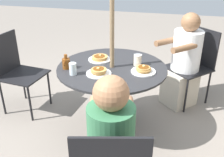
{
  "coord_description": "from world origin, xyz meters",
  "views": [
    {
      "loc": [
        2.31,
        0.55,
        1.78
      ],
      "look_at": [
        0.0,
        0.0,
        0.61
      ],
      "focal_mm": 42.0,
      "sensor_mm": 36.0,
      "label": 1
    }
  ],
  "objects_px": {
    "coffee_cup": "(138,60)",
    "drinking_glass_a": "(73,69)",
    "patio_table": "(112,82)",
    "diner_east": "(111,155)",
    "pancake_plate_c": "(99,72)",
    "syrup_bottle": "(66,63)",
    "patio_chair_north": "(16,68)",
    "diner_south": "(183,65)",
    "pancake_plate_b": "(100,58)",
    "patio_chair_south": "(194,61)",
    "pancake_plate_a": "(143,70)"
  },
  "relations": [
    {
      "from": "drinking_glass_a",
      "to": "syrup_bottle",
      "type": "bearing_deg",
      "value": -134.78
    },
    {
      "from": "patio_chair_north",
      "to": "pancake_plate_c",
      "type": "relative_size",
      "value": 3.97
    },
    {
      "from": "patio_chair_north",
      "to": "diner_south",
      "type": "distance_m",
      "value": 2.0
    },
    {
      "from": "diner_south",
      "to": "pancake_plate_b",
      "type": "height_order",
      "value": "diner_south"
    },
    {
      "from": "pancake_plate_b",
      "to": "pancake_plate_c",
      "type": "bearing_deg",
      "value": 14.49
    },
    {
      "from": "syrup_bottle",
      "to": "coffee_cup",
      "type": "height_order",
      "value": "syrup_bottle"
    },
    {
      "from": "patio_chair_south",
      "to": "syrup_bottle",
      "type": "distance_m",
      "value": 1.63
    },
    {
      "from": "patio_chair_north",
      "to": "syrup_bottle",
      "type": "relative_size",
      "value": 6.45
    },
    {
      "from": "diner_south",
      "to": "pancake_plate_a",
      "type": "height_order",
      "value": "diner_south"
    },
    {
      "from": "pancake_plate_b",
      "to": "coffee_cup",
      "type": "bearing_deg",
      "value": 84.33
    },
    {
      "from": "diner_south",
      "to": "pancake_plate_b",
      "type": "bearing_deg",
      "value": 78.01
    },
    {
      "from": "patio_table",
      "to": "coffee_cup",
      "type": "relative_size",
      "value": 9.63
    },
    {
      "from": "patio_chair_south",
      "to": "pancake_plate_c",
      "type": "relative_size",
      "value": 3.97
    },
    {
      "from": "pancake_plate_c",
      "to": "pancake_plate_a",
      "type": "bearing_deg",
      "value": 109.15
    },
    {
      "from": "syrup_bottle",
      "to": "coffee_cup",
      "type": "bearing_deg",
      "value": 110.08
    },
    {
      "from": "coffee_cup",
      "to": "drinking_glass_a",
      "type": "height_order",
      "value": "same"
    },
    {
      "from": "patio_chair_south",
      "to": "coffee_cup",
      "type": "relative_size",
      "value": 8.23
    },
    {
      "from": "pancake_plate_b",
      "to": "pancake_plate_c",
      "type": "relative_size",
      "value": 1.0
    },
    {
      "from": "coffee_cup",
      "to": "drinking_glass_a",
      "type": "xyz_separation_m",
      "value": [
        0.35,
        -0.55,
        -0.0
      ]
    },
    {
      "from": "pancake_plate_c",
      "to": "drinking_glass_a",
      "type": "xyz_separation_m",
      "value": [
        0.06,
        -0.23,
        0.03
      ]
    },
    {
      "from": "coffee_cup",
      "to": "drinking_glass_a",
      "type": "relative_size",
      "value": 1.01
    },
    {
      "from": "drinking_glass_a",
      "to": "coffee_cup",
      "type": "bearing_deg",
      "value": 122.8
    },
    {
      "from": "patio_table",
      "to": "pancake_plate_a",
      "type": "height_order",
      "value": "pancake_plate_a"
    },
    {
      "from": "pancake_plate_a",
      "to": "pancake_plate_b",
      "type": "distance_m",
      "value": 0.52
    },
    {
      "from": "pancake_plate_b",
      "to": "pancake_plate_c",
      "type": "distance_m",
      "value": 0.34
    },
    {
      "from": "diner_south",
      "to": "diner_east",
      "type": "bearing_deg",
      "value": 118.97
    },
    {
      "from": "patio_chair_north",
      "to": "coffee_cup",
      "type": "distance_m",
      "value": 1.45
    },
    {
      "from": "pancake_plate_b",
      "to": "patio_chair_south",
      "type": "bearing_deg",
      "value": 125.08
    },
    {
      "from": "diner_east",
      "to": "patio_table",
      "type": "bearing_deg",
      "value": 90.0
    },
    {
      "from": "diner_east",
      "to": "diner_south",
      "type": "xyz_separation_m",
      "value": [
        -1.72,
        0.48,
        -0.0
      ]
    },
    {
      "from": "patio_chair_south",
      "to": "drinking_glass_a",
      "type": "bearing_deg",
      "value": 88.41
    },
    {
      "from": "patio_chair_north",
      "to": "drinking_glass_a",
      "type": "bearing_deg",
      "value": 72.67
    },
    {
      "from": "patio_chair_north",
      "to": "coffee_cup",
      "type": "relative_size",
      "value": 8.23
    },
    {
      "from": "patio_table",
      "to": "diner_east",
      "type": "height_order",
      "value": "diner_east"
    },
    {
      "from": "diner_east",
      "to": "syrup_bottle",
      "type": "height_order",
      "value": "diner_east"
    },
    {
      "from": "diner_east",
      "to": "diner_south",
      "type": "relative_size",
      "value": 0.99
    },
    {
      "from": "patio_chair_north",
      "to": "coffee_cup",
      "type": "xyz_separation_m",
      "value": [
        0.05,
        1.43,
        0.26
      ]
    },
    {
      "from": "pancake_plate_c",
      "to": "coffee_cup",
      "type": "xyz_separation_m",
      "value": [
        -0.29,
        0.32,
        0.03
      ]
    },
    {
      "from": "patio_chair_south",
      "to": "drinking_glass_a",
      "type": "xyz_separation_m",
      "value": [
        1.11,
        -1.16,
        0.26
      ]
    },
    {
      "from": "pancake_plate_b",
      "to": "coffee_cup",
      "type": "distance_m",
      "value": 0.41
    },
    {
      "from": "diner_south",
      "to": "drinking_glass_a",
      "type": "xyz_separation_m",
      "value": [
        0.98,
        -1.03,
        0.26
      ]
    },
    {
      "from": "patio_table",
      "to": "pancake_plate_c",
      "type": "bearing_deg",
      "value": -23.39
    },
    {
      "from": "pancake_plate_b",
      "to": "drinking_glass_a",
      "type": "bearing_deg",
      "value": -19.89
    },
    {
      "from": "diner_east",
      "to": "syrup_bottle",
      "type": "distance_m",
      "value": 1.11
    },
    {
      "from": "diner_east",
      "to": "diner_south",
      "type": "bearing_deg",
      "value": 61.13
    },
    {
      "from": "diner_east",
      "to": "pancake_plate_c",
      "type": "distance_m",
      "value": 0.89
    },
    {
      "from": "pancake_plate_b",
      "to": "patio_table",
      "type": "bearing_deg",
      "value": 49.78
    },
    {
      "from": "patio_chair_south",
      "to": "coffee_cup",
      "type": "distance_m",
      "value": 1.0
    },
    {
      "from": "patio_chair_north",
      "to": "pancake_plate_a",
      "type": "relative_size",
      "value": 3.97
    },
    {
      "from": "pancake_plate_c",
      "to": "syrup_bottle",
      "type": "xyz_separation_m",
      "value": [
        -0.05,
        -0.34,
        0.03
      ]
    }
  ]
}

